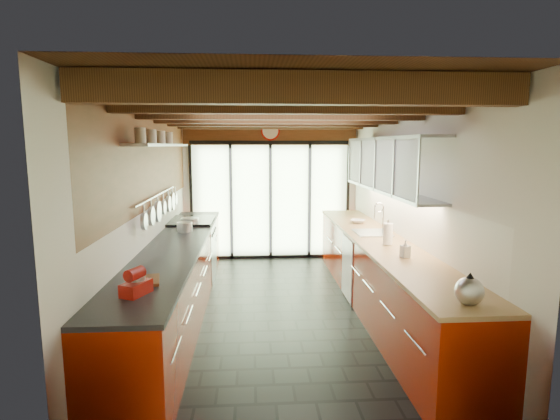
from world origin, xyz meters
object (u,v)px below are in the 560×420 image
object	(u,v)px
kettle	(469,289)
soap_bottle	(405,249)
bowl	(358,221)
paper_towel	(388,234)
stand_mixer	(136,284)

from	to	relation	value
kettle	soap_bottle	size ratio (longest dim) A/B	1.48
bowl	soap_bottle	bearing A→B (deg)	-90.00
paper_towel	bowl	size ratio (longest dim) A/B	1.39
paper_towel	soap_bottle	size ratio (longest dim) A/B	1.62
stand_mixer	bowl	size ratio (longest dim) A/B	1.30
paper_towel	soap_bottle	bearing A→B (deg)	-90.00
bowl	paper_towel	bearing A→B (deg)	-90.00
soap_bottle	bowl	bearing A→B (deg)	90.00
soap_bottle	kettle	bearing A→B (deg)	-90.00
stand_mixer	kettle	world-z (taller)	kettle
paper_towel	bowl	xyz separation A→B (m)	(0.00, 1.46, -0.10)
stand_mixer	paper_towel	xyz separation A→B (m)	(2.54, 1.60, 0.04)
paper_towel	stand_mixer	bearing A→B (deg)	-147.82
paper_towel	bowl	bearing A→B (deg)	90.00
kettle	paper_towel	world-z (taller)	paper_towel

